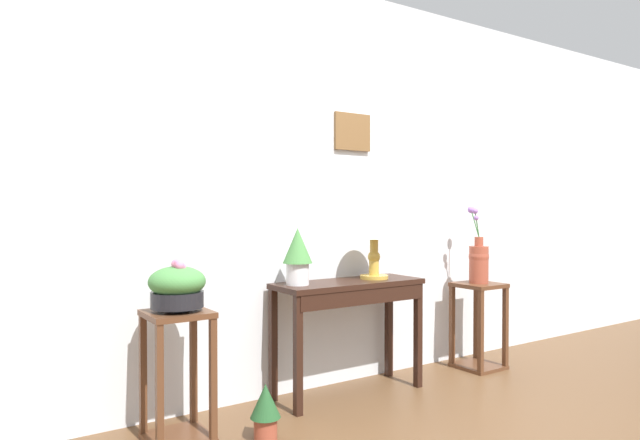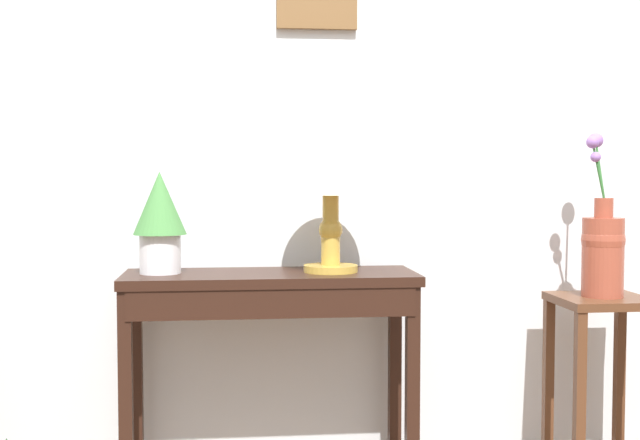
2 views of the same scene
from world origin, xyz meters
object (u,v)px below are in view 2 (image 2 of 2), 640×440
object	(u,v)px
console_table	(270,309)
flower_vase_tall_right	(603,246)
pedestal_stand_right	(600,387)
table_lamp	(331,178)
potted_plant_on_console	(160,217)

from	to	relation	value
console_table	flower_vase_tall_right	world-z (taller)	flower_vase_tall_right
pedestal_stand_right	table_lamp	bearing A→B (deg)	175.98
potted_plant_on_console	pedestal_stand_right	distance (m)	1.72
table_lamp	pedestal_stand_right	distance (m)	1.25
console_table	table_lamp	xyz separation A→B (m)	(0.22, 0.02, 0.46)
potted_plant_on_console	flower_vase_tall_right	size ratio (longest dim) A/B	0.60
table_lamp	console_table	bearing A→B (deg)	-174.36
potted_plant_on_console	flower_vase_tall_right	xyz separation A→B (m)	(1.60, -0.09, -0.11)
console_table	pedestal_stand_right	distance (m)	1.25
potted_plant_on_console	pedestal_stand_right	xyz separation A→B (m)	(1.60, -0.09, -0.63)
console_table	pedestal_stand_right	bearing A→B (deg)	-2.26
flower_vase_tall_right	console_table	bearing A→B (deg)	177.80
table_lamp	flower_vase_tall_right	size ratio (longest dim) A/B	0.78
console_table	pedestal_stand_right	size ratio (longest dim) A/B	1.56
table_lamp	potted_plant_on_console	world-z (taller)	table_lamp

